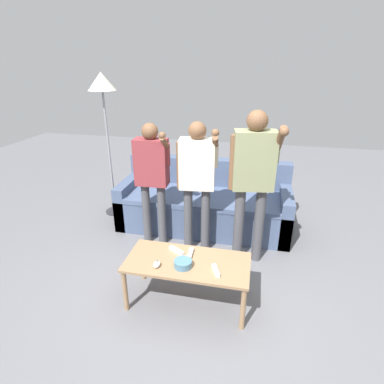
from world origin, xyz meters
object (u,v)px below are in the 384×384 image
(game_remote_wand_near, at_px, (216,271))
(player_center, at_px, (197,174))
(game_remote_nunchuk, at_px, (157,264))
(floor_lamp, at_px, (103,92))
(player_left, at_px, (152,171))
(coffee_table, at_px, (187,266))
(couch, at_px, (205,204))
(snack_bowl, at_px, (183,264))
(game_remote_wand_spare, at_px, (191,253))
(player_right, at_px, (253,172))
(game_remote_wand_far, at_px, (176,250))

(game_remote_wand_near, bearing_deg, player_center, 110.32)
(game_remote_nunchuk, distance_m, floor_lamp, 2.41)
(player_center, bearing_deg, player_left, 174.22)
(coffee_table, bearing_deg, game_remote_wand_near, -20.24)
(couch, height_order, floor_lamp, floor_lamp)
(snack_bowl, height_order, game_remote_wand_spare, snack_bowl)
(game_remote_wand_spare, bearing_deg, player_right, 54.07)
(coffee_table, height_order, game_remote_wand_spare, game_remote_wand_spare)
(game_remote_wand_near, distance_m, game_remote_wand_far, 0.45)
(floor_lamp, height_order, game_remote_wand_near, floor_lamp)
(floor_lamp, xyz_separation_m, player_right, (1.95, -0.78, -0.65))
(couch, xyz_separation_m, player_left, (-0.51, -0.57, 0.62))
(player_center, bearing_deg, coffee_table, -84.19)
(player_right, xyz_separation_m, game_remote_wand_spare, (-0.49, -0.68, -0.58))
(game_remote_wand_spare, bearing_deg, floor_lamp, 135.04)
(game_remote_nunchuk, relative_size, player_center, 0.06)
(snack_bowl, distance_m, player_center, 1.05)
(player_center, distance_m, player_right, 0.60)
(couch, distance_m, game_remote_nunchuk, 1.62)
(coffee_table, distance_m, game_remote_wand_far, 0.19)
(couch, xyz_separation_m, game_remote_wand_far, (-0.02, -1.36, 0.16))
(floor_lamp, bearing_deg, game_remote_nunchuk, -54.28)
(coffee_table, height_order, player_right, player_right)
(game_remote_wand_far, bearing_deg, coffee_table, -42.01)
(couch, distance_m, game_remote_wand_near, 1.63)
(floor_lamp, relative_size, game_remote_wand_far, 12.15)
(player_left, height_order, player_center, player_center)
(snack_bowl, xyz_separation_m, game_remote_wand_near, (0.28, -0.02, -0.01))
(player_right, xyz_separation_m, game_remote_wand_far, (-0.63, -0.66, -0.58))
(game_remote_wand_near, bearing_deg, game_remote_wand_far, 151.46)
(snack_bowl, height_order, game_remote_wand_near, snack_bowl)
(floor_lamp, bearing_deg, game_remote_wand_spare, -44.96)
(couch, relative_size, coffee_table, 2.01)
(floor_lamp, bearing_deg, player_right, -21.72)
(couch, height_order, snack_bowl, couch)
(floor_lamp, relative_size, player_center, 1.29)
(game_remote_nunchuk, bearing_deg, floor_lamp, 125.72)
(player_center, bearing_deg, game_remote_wand_near, -69.68)
(player_center, xyz_separation_m, game_remote_wand_near, (0.35, -0.95, -0.49))
(game_remote_wand_spare, bearing_deg, coffee_table, -93.39)
(couch, height_order, player_center, player_center)
(snack_bowl, relative_size, game_remote_wand_far, 0.97)
(player_left, xyz_separation_m, game_remote_wand_spare, (0.62, -0.80, -0.46))
(snack_bowl, relative_size, player_right, 0.09)
(coffee_table, distance_m, player_center, 1.02)
(snack_bowl, xyz_separation_m, game_remote_wand_spare, (0.03, 0.18, -0.01))
(game_remote_wand_far, bearing_deg, player_center, 86.61)
(player_left, bearing_deg, floor_lamp, 142.07)
(snack_bowl, bearing_deg, game_remote_wand_spare, 81.97)
(snack_bowl, xyz_separation_m, player_center, (-0.07, 0.93, 0.47))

